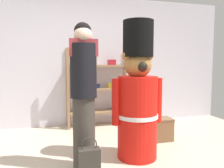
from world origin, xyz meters
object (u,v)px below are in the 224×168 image
Objects in this scene: teddy_bear_guard at (137,99)px; merchandise_shelf at (98,87)px; display_crate at (160,129)px; person_shopper at (84,92)px; shopping_bag at (89,163)px.

merchandise_shelf is at bearing 96.97° from teddy_bear_guard.
display_crate is at bearing 40.48° from teddy_bear_guard.
person_shopper is (-0.72, -0.11, 0.12)m from teddy_bear_guard.
merchandise_shelf is at bearing 76.17° from shopping_bag.
merchandise_shelf reaches higher than display_crate.
teddy_bear_guard reaches higher than merchandise_shelf.
display_crate is at bearing 35.36° from shopping_bag.
display_crate is (0.61, 0.52, -0.61)m from teddy_bear_guard.
display_crate is (0.81, -1.13, -0.59)m from merchandise_shelf.
person_shopper reaches higher than display_crate.
shopping_bag is (0.01, -0.30, -0.74)m from person_shopper.
teddy_bear_guard is at bearing 8.91° from person_shopper.
shopping_bag is at bearing -87.30° from person_shopper.
display_crate is (1.32, 0.93, 0.00)m from shopping_bag.
merchandise_shelf is 3.29× the size of shopping_bag.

